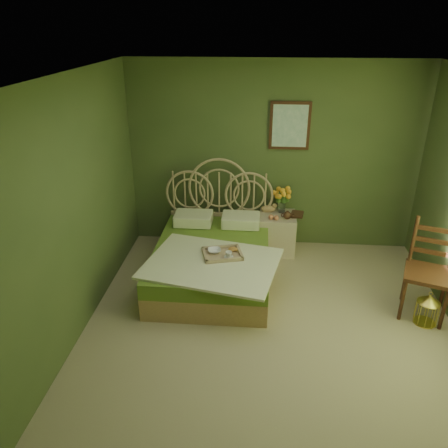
# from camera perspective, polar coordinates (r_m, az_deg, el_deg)

# --- Properties ---
(floor) EXTENTS (4.50, 4.50, 0.00)m
(floor) POSITION_cam_1_polar(r_m,az_deg,el_deg) (4.74, 6.01, -14.78)
(floor) COLOR tan
(floor) RESTS_ON ground
(ceiling) EXTENTS (4.50, 4.50, 0.00)m
(ceiling) POSITION_cam_1_polar(r_m,az_deg,el_deg) (3.67, 7.91, 18.17)
(ceiling) COLOR silver
(ceiling) RESTS_ON wall_back
(wall_back) EXTENTS (4.00, 0.00, 4.00)m
(wall_back) POSITION_cam_1_polar(r_m,az_deg,el_deg) (6.14, 6.37, 8.62)
(wall_back) COLOR #536334
(wall_back) RESTS_ON floor
(wall_left) EXTENTS (0.00, 4.50, 4.50)m
(wall_left) POSITION_cam_1_polar(r_m,az_deg,el_deg) (4.43, -19.98, 0.53)
(wall_left) COLOR #536334
(wall_left) RESTS_ON floor
(wall_art) EXTENTS (0.54, 0.04, 0.64)m
(wall_art) POSITION_cam_1_polar(r_m,az_deg,el_deg) (6.01, 8.59, 12.57)
(wall_art) COLOR #32180D
(wall_art) RESTS_ON wall_back
(bed) EXTENTS (1.67, 2.12, 1.31)m
(bed) POSITION_cam_1_polar(r_m,az_deg,el_deg) (5.57, -1.49, -4.37)
(bed) COLOR tan
(bed) RESTS_ON floor
(nightstand) EXTENTS (0.50, 0.50, 0.98)m
(nightstand) POSITION_cam_1_polar(r_m,az_deg,el_deg) (6.24, 7.02, -0.47)
(nightstand) COLOR beige
(nightstand) RESTS_ON floor
(chair) EXTENTS (0.61, 0.61, 1.09)m
(chair) POSITION_cam_1_polar(r_m,az_deg,el_deg) (5.30, 24.98, -4.66)
(chair) COLOR #32180D
(chair) RESTS_ON floor
(birdcage) EXTENTS (0.24, 0.24, 0.36)m
(birdcage) POSITION_cam_1_polar(r_m,az_deg,el_deg) (5.31, 25.00, -10.07)
(birdcage) COLOR gold
(birdcage) RESTS_ON floor
(book_lower) EXTENTS (0.20, 0.25, 0.02)m
(book_lower) POSITION_cam_1_polar(r_m,az_deg,el_deg) (6.17, 8.73, 1.25)
(book_lower) COLOR #381E0F
(book_lower) RESTS_ON nightstand
(book_upper) EXTENTS (0.21, 0.25, 0.02)m
(book_upper) POSITION_cam_1_polar(r_m,az_deg,el_deg) (6.17, 8.74, 1.42)
(book_upper) COLOR #472819
(book_upper) RESTS_ON nightstand
(cereal_bowl) EXTENTS (0.19, 0.19, 0.04)m
(cereal_bowl) POSITION_cam_1_polar(r_m,az_deg,el_deg) (5.22, -1.26, -3.52)
(cereal_bowl) COLOR white
(cereal_bowl) RESTS_ON bed
(coffee_cup) EXTENTS (0.09, 0.09, 0.07)m
(coffee_cup) POSITION_cam_1_polar(r_m,az_deg,el_deg) (5.10, 0.62, -4.02)
(coffee_cup) COLOR white
(coffee_cup) RESTS_ON bed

